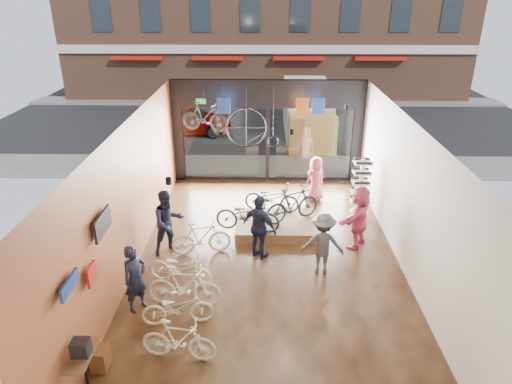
{
  "coord_description": "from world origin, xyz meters",
  "views": [
    {
      "loc": [
        -0.16,
        -10.27,
        6.74
      ],
      "look_at": [
        -0.35,
        1.4,
        1.51
      ],
      "focal_mm": 32.0,
      "sensor_mm": 36.0,
      "label": 1
    }
  ],
  "objects_px": {
    "sunglasses_rack": "(360,187)",
    "penny_farthing": "(255,129)",
    "floor_bike_4": "(180,268)",
    "customer_3": "(323,244)",
    "customer_0": "(135,278)",
    "hung_bike": "(204,117)",
    "customer_4": "(316,179)",
    "street_car": "(185,118)",
    "floor_bike_5": "(201,238)",
    "floor_bike_1": "(179,340)",
    "box_truck": "(309,115)",
    "display_bike_left": "(248,215)",
    "display_bike_right": "(272,198)",
    "floor_bike_2": "(178,308)",
    "display_platform": "(276,225)",
    "floor_bike_3": "(184,286)",
    "display_bike_mid": "(292,204)",
    "customer_1": "(168,222)",
    "customer_5": "(359,216)",
    "customer_2": "(260,227)"
  },
  "relations": [
    {
      "from": "floor_bike_2",
      "to": "display_bike_left",
      "type": "height_order",
      "value": "display_bike_left"
    },
    {
      "from": "floor_bike_5",
      "to": "customer_5",
      "type": "relative_size",
      "value": 0.89
    },
    {
      "from": "floor_bike_2",
      "to": "floor_bike_5",
      "type": "relative_size",
      "value": 0.96
    },
    {
      "from": "box_truck",
      "to": "hung_bike",
      "type": "bearing_deg",
      "value": -120.84
    },
    {
      "from": "floor_bike_4",
      "to": "customer_0",
      "type": "xyz_separation_m",
      "value": [
        -0.82,
        -0.98,
        0.37
      ]
    },
    {
      "from": "display_bike_left",
      "to": "display_bike_right",
      "type": "distance_m",
      "value": 1.47
    },
    {
      "from": "floor_bike_3",
      "to": "customer_4",
      "type": "xyz_separation_m",
      "value": [
        3.59,
        5.82,
        0.26
      ]
    },
    {
      "from": "floor_bike_1",
      "to": "display_bike_left",
      "type": "height_order",
      "value": "display_bike_left"
    },
    {
      "from": "floor_bike_5",
      "to": "floor_bike_1",
      "type": "bearing_deg",
      "value": 168.3
    },
    {
      "from": "floor_bike_3",
      "to": "floor_bike_5",
      "type": "height_order",
      "value": "floor_bike_3"
    },
    {
      "from": "floor_bike_1",
      "to": "sunglasses_rack",
      "type": "distance_m",
      "value": 8.01
    },
    {
      "from": "floor_bike_5",
      "to": "display_platform",
      "type": "distance_m",
      "value": 2.52
    },
    {
      "from": "street_car",
      "to": "display_bike_right",
      "type": "height_order",
      "value": "street_car"
    },
    {
      "from": "customer_4",
      "to": "sunglasses_rack",
      "type": "distance_m",
      "value": 1.69
    },
    {
      "from": "street_car",
      "to": "display_bike_mid",
      "type": "xyz_separation_m",
      "value": [
        4.82,
        -10.0,
        0.06
      ]
    },
    {
      "from": "customer_3",
      "to": "customer_0",
      "type": "bearing_deg",
      "value": 24.23
    },
    {
      "from": "customer_2",
      "to": "floor_bike_5",
      "type": "bearing_deg",
      "value": 31.02
    },
    {
      "from": "customer_5",
      "to": "hung_bike",
      "type": "height_order",
      "value": "hung_bike"
    },
    {
      "from": "floor_bike_2",
      "to": "hung_bike",
      "type": "relative_size",
      "value": 0.99
    },
    {
      "from": "street_car",
      "to": "customer_2",
      "type": "height_order",
      "value": "customer_2"
    },
    {
      "from": "customer_4",
      "to": "customer_3",
      "type": "bearing_deg",
      "value": 54.83
    },
    {
      "from": "customer_0",
      "to": "customer_4",
      "type": "bearing_deg",
      "value": 2.2
    },
    {
      "from": "customer_0",
      "to": "customer_5",
      "type": "distance_m",
      "value": 6.25
    },
    {
      "from": "floor_bike_4",
      "to": "customer_3",
      "type": "bearing_deg",
      "value": -65.63
    },
    {
      "from": "floor_bike_2",
      "to": "customer_1",
      "type": "distance_m",
      "value": 3.13
    },
    {
      "from": "street_car",
      "to": "customer_0",
      "type": "relative_size",
      "value": 2.85
    },
    {
      "from": "floor_bike_5",
      "to": "sunglasses_rack",
      "type": "height_order",
      "value": "sunglasses_rack"
    },
    {
      "from": "box_truck",
      "to": "floor_bike_5",
      "type": "bearing_deg",
      "value": -110.17
    },
    {
      "from": "street_car",
      "to": "display_bike_left",
      "type": "xyz_separation_m",
      "value": [
        3.5,
        -10.63,
        0.0
      ]
    },
    {
      "from": "floor_bike_2",
      "to": "display_bike_right",
      "type": "distance_m",
      "value": 5.41
    },
    {
      "from": "customer_3",
      "to": "customer_4",
      "type": "xyz_separation_m",
      "value": [
        0.28,
        4.41,
        -0.06
      ]
    },
    {
      "from": "floor_bike_4",
      "to": "customer_3",
      "type": "xyz_separation_m",
      "value": [
        3.54,
        0.56,
        0.4
      ]
    },
    {
      "from": "customer_1",
      "to": "customer_4",
      "type": "bearing_deg",
      "value": 4.47
    },
    {
      "from": "customer_2",
      "to": "customer_4",
      "type": "bearing_deg",
      "value": -79.5
    },
    {
      "from": "sunglasses_rack",
      "to": "penny_farthing",
      "type": "xyz_separation_m",
      "value": [
        -3.39,
        1.17,
        1.55
      ]
    },
    {
      "from": "display_platform",
      "to": "floor_bike_3",
      "type": "bearing_deg",
      "value": -120.8
    },
    {
      "from": "floor_bike_2",
      "to": "floor_bike_3",
      "type": "height_order",
      "value": "floor_bike_3"
    },
    {
      "from": "display_platform",
      "to": "display_bike_left",
      "type": "height_order",
      "value": "display_bike_left"
    },
    {
      "from": "floor_bike_5",
      "to": "display_bike_mid",
      "type": "xyz_separation_m",
      "value": [
        2.56,
        1.41,
        0.36
      ]
    },
    {
      "from": "box_truck",
      "to": "customer_0",
      "type": "relative_size",
      "value": 3.93
    },
    {
      "from": "display_bike_left",
      "to": "customer_1",
      "type": "height_order",
      "value": "customer_1"
    },
    {
      "from": "sunglasses_rack",
      "to": "penny_farthing",
      "type": "height_order",
      "value": "penny_farthing"
    },
    {
      "from": "floor_bike_2",
      "to": "customer_0",
      "type": "bearing_deg",
      "value": 55.74
    },
    {
      "from": "street_car",
      "to": "display_bike_mid",
      "type": "relative_size",
      "value": 2.54
    },
    {
      "from": "floor_bike_5",
      "to": "customer_1",
      "type": "bearing_deg",
      "value": 71.8
    },
    {
      "from": "street_car",
      "to": "hung_bike",
      "type": "distance_m",
      "value": 8.34
    },
    {
      "from": "floor_bike_3",
      "to": "display_bike_left",
      "type": "bearing_deg",
      "value": -19.31
    },
    {
      "from": "customer_0",
      "to": "hung_bike",
      "type": "bearing_deg",
      "value": 31.37
    },
    {
      "from": "sunglasses_rack",
      "to": "floor_bike_1",
      "type": "bearing_deg",
      "value": -141.95
    },
    {
      "from": "box_truck",
      "to": "display_bike_left",
      "type": "xyz_separation_m",
      "value": [
        -2.58,
        -9.63,
        -0.47
      ]
    }
  ]
}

